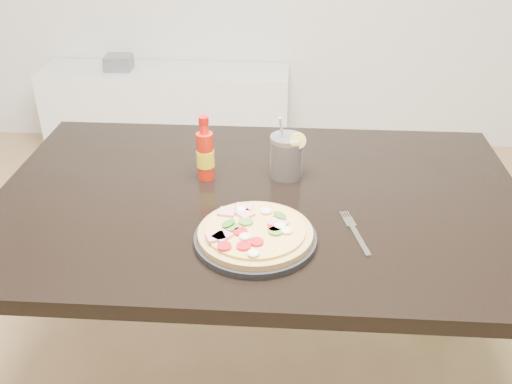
# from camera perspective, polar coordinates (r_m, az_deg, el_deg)

# --- Properties ---
(dining_table) EXTENTS (1.40, 0.90, 0.75)m
(dining_table) POSITION_cam_1_polar(r_m,az_deg,el_deg) (1.55, 0.29, -3.00)
(dining_table) COLOR black
(dining_table) RESTS_ON ground
(plate) EXTENTS (0.28, 0.28, 0.02)m
(plate) POSITION_cam_1_polar(r_m,az_deg,el_deg) (1.32, -0.06, -4.70)
(plate) COLOR black
(plate) RESTS_ON dining_table
(pizza) EXTENTS (0.27, 0.27, 0.03)m
(pizza) POSITION_cam_1_polar(r_m,az_deg,el_deg) (1.31, -0.13, -3.99)
(pizza) COLOR tan
(pizza) RESTS_ON plate
(hot_sauce_bottle) EXTENTS (0.05, 0.05, 0.18)m
(hot_sauce_bottle) POSITION_cam_1_polar(r_m,az_deg,el_deg) (1.56, -5.09, 3.76)
(hot_sauce_bottle) COLOR red
(hot_sauce_bottle) RESTS_ON dining_table
(cola_cup) EXTENTS (0.10, 0.09, 0.18)m
(cola_cup) POSITION_cam_1_polar(r_m,az_deg,el_deg) (1.58, 3.06, 3.50)
(cola_cup) COLOR black
(cola_cup) RESTS_ON dining_table
(fork) EXTENTS (0.06, 0.19, 0.00)m
(fork) POSITION_cam_1_polar(r_m,az_deg,el_deg) (1.38, 9.83, -3.88)
(fork) COLOR silver
(fork) RESTS_ON dining_table
(media_console) EXTENTS (1.40, 0.34, 0.50)m
(media_console) POSITION_cam_1_polar(r_m,az_deg,el_deg) (3.40, -8.83, 8.00)
(media_console) COLOR white
(media_console) RESTS_ON ground
(cd_stack) EXTENTS (0.14, 0.12, 0.08)m
(cd_stack) POSITION_cam_1_polar(r_m,az_deg,el_deg) (3.35, -13.57, 12.48)
(cd_stack) COLOR slate
(cd_stack) RESTS_ON media_console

